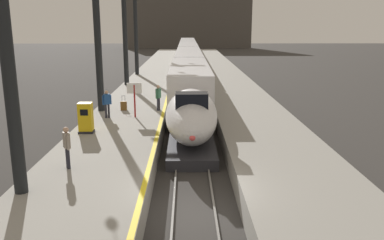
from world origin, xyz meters
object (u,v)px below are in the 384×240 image
at_px(station_column_far, 125,24).
at_px(passenger_near_edge, 158,96).
at_px(departure_info_board, 134,93).
at_px(station_column_mid, 97,30).
at_px(ticket_machine_yellow, 86,119).
at_px(passenger_far_waiting, 67,144).
at_px(highspeed_train_main, 188,59).
at_px(rolling_suitcase, 124,106).
at_px(passenger_mid_platform, 107,102).
at_px(station_column_near, 4,29).
at_px(station_column_distant, 135,18).

distance_m(station_column_far, passenger_near_edge, 13.02).
relative_size(passenger_near_edge, departure_info_board, 0.80).
distance_m(station_column_mid, station_column_far, 11.57).
bearing_deg(station_column_mid, ticket_machine_yellow, -86.37).
bearing_deg(passenger_far_waiting, highspeed_train_main, 82.83).
distance_m(station_column_mid, departure_info_board, 4.85).
xyz_separation_m(station_column_far, rolling_suitcase, (1.46, -11.43, -5.32)).
relative_size(passenger_mid_platform, departure_info_board, 0.80).
distance_m(station_column_near, ticket_machine_yellow, 9.00).
height_order(station_column_near, station_column_far, station_column_far).
height_order(station_column_distant, passenger_far_waiting, station_column_distant).
bearing_deg(passenger_mid_platform, station_column_near, -94.18).
bearing_deg(station_column_near, passenger_mid_platform, 85.82).
distance_m(passenger_mid_platform, passenger_far_waiting, 8.77).
xyz_separation_m(station_column_near, departure_info_board, (2.47, 11.25, -3.92)).
bearing_deg(station_column_mid, passenger_near_edge, -0.03).
relative_size(rolling_suitcase, ticket_machine_yellow, 0.61).
distance_m(highspeed_train_main, passenger_mid_platform, 31.10).
relative_size(station_column_near, passenger_near_edge, 5.32).
bearing_deg(departure_info_board, highspeed_train_main, 83.59).
bearing_deg(station_column_mid, departure_info_board, -38.11).
bearing_deg(station_column_distant, rolling_suitcase, -85.73).
bearing_deg(ticket_machine_yellow, station_column_near, -92.61).
xyz_separation_m(station_column_mid, passenger_near_edge, (3.79, -0.00, -4.22)).
height_order(station_column_near, station_column_distant, station_column_distant).
bearing_deg(passenger_far_waiting, passenger_near_edge, 75.30).
height_order(station_column_distant, ticket_machine_yellow, station_column_distant).
bearing_deg(station_column_near, station_column_distant, 90.00).
distance_m(rolling_suitcase, ticket_machine_yellow, 5.77).
xyz_separation_m(passenger_far_waiting, rolling_suitcase, (0.52, 11.00, -0.69)).
relative_size(station_column_distant, ticket_machine_yellow, 6.55).
distance_m(station_column_mid, passenger_near_edge, 5.67).
bearing_deg(station_column_far, passenger_mid_platform, -86.61).
xyz_separation_m(station_column_near, ticket_machine_yellow, (0.35, 7.67, -4.69)).
bearing_deg(station_column_mid, passenger_far_waiting, -85.09).
bearing_deg(passenger_far_waiting, rolling_suitcase, 87.27).
relative_size(station_column_distant, passenger_near_edge, 6.20).
xyz_separation_m(highspeed_train_main, station_column_distant, (-5.90, -8.92, 5.30)).
relative_size(station_column_mid, passenger_near_edge, 5.08).
bearing_deg(departure_info_board, passenger_far_waiting, -99.77).
bearing_deg(station_column_far, departure_info_board, -79.62).
bearing_deg(station_column_far, ticket_machine_yellow, -88.83).
bearing_deg(highspeed_train_main, station_column_near, -98.04).
bearing_deg(rolling_suitcase, station_column_near, -96.25).
bearing_deg(passenger_far_waiting, station_column_near, -111.97).
bearing_deg(rolling_suitcase, highspeed_train_main, 81.12).
bearing_deg(station_column_mid, station_column_far, 90.00).
height_order(station_column_mid, passenger_far_waiting, station_column_mid).
bearing_deg(passenger_near_edge, rolling_suitcase, 176.69).
bearing_deg(ticket_machine_yellow, passenger_near_edge, 58.06).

